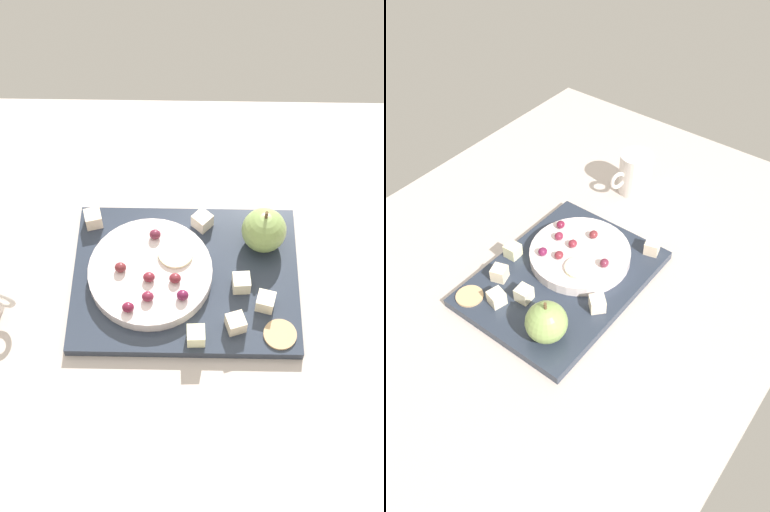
# 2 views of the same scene
# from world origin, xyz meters

# --- Properties ---
(table) EXTENTS (1.10, 0.85, 0.04)m
(table) POSITION_xyz_m (0.00, 0.00, 0.02)
(table) COLOR #BEB0A7
(table) RESTS_ON ground
(platter) EXTENTS (0.35, 0.26, 0.02)m
(platter) POSITION_xyz_m (0.05, 0.04, 0.05)
(platter) COLOR #293140
(platter) RESTS_ON table
(serving_dish) EXTENTS (0.19, 0.19, 0.02)m
(serving_dish) POSITION_xyz_m (-0.01, 0.03, 0.07)
(serving_dish) COLOR white
(serving_dish) RESTS_ON platter
(apple_whole) EXTENTS (0.07, 0.07, 0.07)m
(apple_whole) POSITION_xyz_m (0.17, 0.10, 0.09)
(apple_whole) COLOR #84A256
(apple_whole) RESTS_ON platter
(apple_stem) EXTENTS (0.01, 0.01, 0.01)m
(apple_stem) POSITION_xyz_m (0.17, 0.10, 0.13)
(apple_stem) COLOR brown
(apple_stem) RESTS_ON apple_whole
(cheese_cube_0) EXTENTS (0.03, 0.03, 0.03)m
(cheese_cube_0) POSITION_xyz_m (0.07, -0.07, 0.07)
(cheese_cube_0) COLOR #F3F2BE
(cheese_cube_0) RESTS_ON platter
(cheese_cube_1) EXTENTS (0.04, 0.04, 0.03)m
(cheese_cube_1) POSITION_xyz_m (0.07, 0.13, 0.07)
(cheese_cube_1) COLOR #F7E4C8
(cheese_cube_1) RESTS_ON platter
(cheese_cube_2) EXTENTS (0.03, 0.03, 0.03)m
(cheese_cube_2) POSITION_xyz_m (0.12, -0.05, 0.07)
(cheese_cube_2) COLOR #F9E6C3
(cheese_cube_2) RESTS_ON platter
(cheese_cube_3) EXTENTS (0.03, 0.03, 0.03)m
(cheese_cube_3) POSITION_xyz_m (0.13, 0.02, 0.07)
(cheese_cube_3) COLOR #F3E8C7
(cheese_cube_3) RESTS_ON platter
(cheese_cube_4) EXTENTS (0.03, 0.03, 0.03)m
(cheese_cube_4) POSITION_xyz_m (0.17, -0.01, 0.07)
(cheese_cube_4) COLOR #F7ECCA
(cheese_cube_4) RESTS_ON platter
(cheese_cube_5) EXTENTS (0.03, 0.03, 0.03)m
(cheese_cube_5) POSITION_xyz_m (-0.10, 0.13, 0.07)
(cheese_cube_5) COLOR #F9E0BF
(cheese_cube_5) RESTS_ON platter
(cracker_0) EXTENTS (0.05, 0.05, 0.00)m
(cracker_0) POSITION_xyz_m (0.19, -0.06, 0.06)
(cracker_0) COLOR tan
(cracker_0) RESTS_ON platter
(grape_0) EXTENTS (0.02, 0.02, 0.01)m
(grape_0) POSITION_xyz_m (-0.01, 0.02, 0.09)
(grape_0) COLOR maroon
(grape_0) RESTS_ON serving_dish
(grape_1) EXTENTS (0.02, 0.02, 0.02)m
(grape_1) POSITION_xyz_m (-0.05, 0.03, 0.09)
(grape_1) COLOR maroon
(grape_1) RESTS_ON serving_dish
(grape_2) EXTENTS (0.02, 0.02, 0.01)m
(grape_2) POSITION_xyz_m (0.03, 0.01, 0.09)
(grape_2) COLOR maroon
(grape_2) RESTS_ON serving_dish
(grape_3) EXTENTS (0.02, 0.02, 0.02)m
(grape_3) POSITION_xyz_m (0.00, 0.09, 0.09)
(grape_3) COLOR maroon
(grape_3) RESTS_ON serving_dish
(grape_4) EXTENTS (0.02, 0.02, 0.02)m
(grape_4) POSITION_xyz_m (0.05, -0.01, 0.09)
(grape_4) COLOR maroon
(grape_4) RESTS_ON serving_dish
(grape_5) EXTENTS (0.02, 0.02, 0.02)m
(grape_5) POSITION_xyz_m (-0.01, -0.02, 0.09)
(grape_5) COLOR maroon
(grape_5) RESTS_ON serving_dish
(grape_6) EXTENTS (0.02, 0.02, 0.01)m
(grape_6) POSITION_xyz_m (-0.03, -0.04, 0.09)
(grape_6) COLOR maroon
(grape_6) RESTS_ON serving_dish
(apple_slice_0) EXTENTS (0.05, 0.05, 0.01)m
(apple_slice_0) POSITION_xyz_m (0.03, 0.06, 0.08)
(apple_slice_0) COLOR beige
(apple_slice_0) RESTS_ON serving_dish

